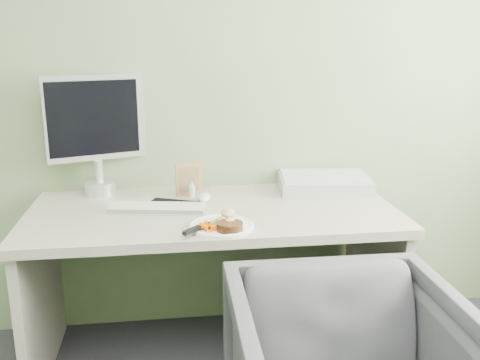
{
  "coord_description": "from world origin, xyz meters",
  "views": [
    {
      "loc": [
        -0.18,
        -0.59,
        1.46
      ],
      "look_at": [
        0.1,
        1.5,
        0.89
      ],
      "focal_mm": 40.0,
      "sensor_mm": 36.0,
      "label": 1
    }
  ],
  "objects": [
    {
      "name": "wall_back",
      "position": [
        0.0,
        2.0,
        1.35
      ],
      "size": [
        3.5,
        0.0,
        3.5
      ],
      "primitive_type": "plane",
      "rotation": [
        1.57,
        0.0,
        0.0
      ],
      "color": "gray",
      "rests_on": "floor"
    },
    {
      "name": "desk",
      "position": [
        0.0,
        1.62,
        0.55
      ],
      "size": [
        1.6,
        0.75,
        0.73
      ],
      "color": "#B8AC9A",
      "rests_on": "floor"
    },
    {
      "name": "plate",
      "position": [
        0.01,
        1.38,
        0.74
      ],
      "size": [
        0.25,
        0.25,
        0.01
      ],
      "primitive_type": "cylinder",
      "color": "white",
      "rests_on": "desk"
    },
    {
      "name": "steak",
      "position": [
        0.04,
        1.31,
        0.76
      ],
      "size": [
        0.12,
        0.12,
        0.03
      ],
      "primitive_type": "cylinder",
      "rotation": [
        0.0,
        0.0,
        0.21
      ],
      "color": "black",
      "rests_on": "plate"
    },
    {
      "name": "potato_pile",
      "position": [
        0.04,
        1.39,
        0.77
      ],
      "size": [
        0.11,
        0.08,
        0.06
      ],
      "primitive_type": "ellipsoid",
      "rotation": [
        0.0,
        0.0,
        -0.0
      ],
      "color": "#AF8055",
      "rests_on": "plate"
    },
    {
      "name": "carrot_heap",
      "position": [
        -0.04,
        1.33,
        0.76
      ],
      "size": [
        0.07,
        0.06,
        0.04
      ],
      "primitive_type": "cube",
      "rotation": [
        0.0,
        0.0,
        0.18
      ],
      "color": "#FF6F05",
      "rests_on": "plate"
    },
    {
      "name": "steak_knife",
      "position": [
        -0.08,
        1.32,
        0.76
      ],
      "size": [
        0.17,
        0.18,
        0.02
      ],
      "rotation": [
        0.0,
        0.0,
        0.81
      ],
      "color": "silver",
      "rests_on": "plate"
    },
    {
      "name": "mousepad",
      "position": [
        -0.19,
        1.68,
        0.73
      ],
      "size": [
        0.29,
        0.27,
        0.0
      ],
      "primitive_type": "cube",
      "rotation": [
        0.0,
        0.0,
        -0.41
      ],
      "color": "black",
      "rests_on": "desk"
    },
    {
      "name": "keyboard",
      "position": [
        -0.24,
        1.63,
        0.75
      ],
      "size": [
        0.42,
        0.19,
        0.02
      ],
      "primitive_type": "cube",
      "rotation": [
        0.0,
        0.0,
        -0.17
      ],
      "color": "white",
      "rests_on": "desk"
    },
    {
      "name": "computer_mouse",
      "position": [
        -0.03,
        1.74,
        0.75
      ],
      "size": [
        0.08,
        0.12,
        0.04
      ],
      "primitive_type": "ellipsoid",
      "rotation": [
        0.0,
        0.0,
        -0.2
      ],
      "color": "white",
      "rests_on": "desk"
    },
    {
      "name": "photo_frame",
      "position": [
        -0.09,
        1.84,
        0.81
      ],
      "size": [
        0.13,
        0.04,
        0.16
      ],
      "primitive_type": "cube",
      "rotation": [
        0.0,
        0.0,
        0.23
      ],
      "color": "#A17B4B",
      "rests_on": "desk"
    },
    {
      "name": "eyedrop_bottle",
      "position": [
        -0.08,
        1.8,
        0.76
      ],
      "size": [
        0.03,
        0.03,
        0.08
      ],
      "color": "white",
      "rests_on": "desk"
    },
    {
      "name": "scanner",
      "position": [
        0.56,
        1.84,
        0.76
      ],
      "size": [
        0.46,
        0.34,
        0.07
      ],
      "primitive_type": "cube",
      "rotation": [
        0.0,
        0.0,
        -0.12
      ],
      "color": "#B5B8BC",
      "rests_on": "desk"
    },
    {
      "name": "monitor",
      "position": [
        -0.51,
        1.94,
        1.05
      ],
      "size": [
        0.46,
        0.19,
        0.56
      ],
      "rotation": [
        0.0,
        0.0,
        0.33
      ],
      "color": "silver",
      "rests_on": "desk"
    }
  ]
}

